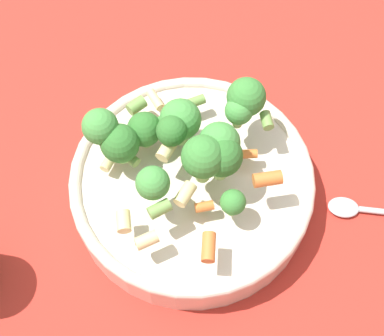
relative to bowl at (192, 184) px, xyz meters
name	(u,v)px	position (x,y,z in m)	size (l,w,h in m)	color
ground_plane	(192,195)	(0.00, 0.00, -0.03)	(3.00, 3.00, 0.00)	#B72D23
bowl	(192,184)	(0.00, 0.00, 0.00)	(0.27, 0.27, 0.05)	beige
pasta_salad	(184,140)	(-0.02, 0.00, 0.07)	(0.23, 0.20, 0.08)	#8CB766
spoon	(383,212)	(0.08, 0.21, -0.02)	(0.09, 0.19, 0.01)	silver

